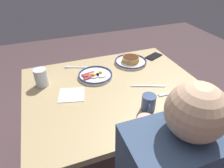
% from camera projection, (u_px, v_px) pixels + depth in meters
% --- Properties ---
extents(ground_plane, '(6.00, 6.00, 0.00)m').
position_uv_depth(ground_plane, '(114.00, 160.00, 1.70)').
color(ground_plane, '#4E3A3D').
extents(dining_table, '(1.12, 0.90, 0.75)m').
position_uv_depth(dining_table, '(115.00, 100.00, 1.33)').
color(dining_table, tan).
rests_on(dining_table, ground_plane).
extents(plate_near_main, '(0.24, 0.24, 0.04)m').
position_uv_depth(plate_near_main, '(95.00, 75.00, 1.38)').
color(plate_near_main, silver).
rests_on(plate_near_main, dining_table).
extents(plate_center_pancakes, '(0.25, 0.25, 0.05)m').
position_uv_depth(plate_center_pancakes, '(131.00, 61.00, 1.54)').
color(plate_center_pancakes, silver).
rests_on(plate_center_pancakes, dining_table).
extents(coffee_mug, '(0.08, 0.10, 0.09)m').
position_uv_depth(coffee_mug, '(149.00, 103.00, 1.08)').
color(coffee_mug, '#334772').
rests_on(coffee_mug, dining_table).
extents(drinking_glass, '(0.08, 0.08, 0.12)m').
position_uv_depth(drinking_glass, '(41.00, 78.00, 1.27)').
color(drinking_glass, silver).
rests_on(drinking_glass, dining_table).
extents(cell_phone, '(0.16, 0.12, 0.01)m').
position_uv_depth(cell_phone, '(154.00, 56.00, 1.64)').
color(cell_phone, black).
rests_on(cell_phone, dining_table).
extents(paper_napkin, '(0.18, 0.17, 0.00)m').
position_uv_depth(paper_napkin, '(72.00, 95.00, 1.21)').
color(paper_napkin, white).
rests_on(paper_napkin, dining_table).
extents(fork_near, '(0.20, 0.04, 0.01)m').
position_uv_depth(fork_near, '(174.00, 93.00, 1.22)').
color(fork_near, silver).
rests_on(fork_near, dining_table).
extents(butter_knife, '(0.21, 0.09, 0.01)m').
position_uv_depth(butter_knife, '(148.00, 86.00, 1.29)').
color(butter_knife, silver).
rests_on(butter_knife, dining_table).
extents(tea_spoon, '(0.18, 0.08, 0.01)m').
position_uv_depth(tea_spoon, '(73.00, 67.00, 1.49)').
color(tea_spoon, silver).
rests_on(tea_spoon, dining_table).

